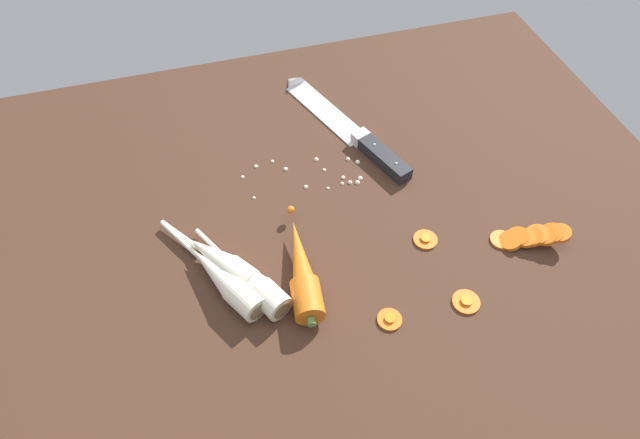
{
  "coord_description": "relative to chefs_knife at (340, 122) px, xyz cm",
  "views": [
    {
      "loc": [
        -14.37,
        -51.29,
        66.02
      ],
      "look_at": [
        0.0,
        -2.0,
        1.5
      ],
      "focal_mm": 30.1,
      "sensor_mm": 36.0,
      "label": 1
    }
  ],
  "objects": [
    {
      "name": "ground_plane",
      "position": [
        -10.09,
        -19.49,
        -2.65
      ],
      "size": [
        120.0,
        90.0,
        4.0
      ],
      "primitive_type": "cube",
      "color": "#42281C"
    },
    {
      "name": "chefs_knife",
      "position": [
        0.0,
        0.0,
        0.0
      ],
      "size": [
        15.25,
        33.7,
        4.18
      ],
      "color": "silver",
      "rests_on": "ground_plane"
    },
    {
      "name": "whole_carrot",
      "position": [
        -15.26,
        -30.18,
        1.45
      ],
      "size": [
        5.87,
        20.63,
        4.2
      ],
      "color": "orange",
      "rests_on": "ground_plane"
    },
    {
      "name": "parsnip_front",
      "position": [
        -26.11,
        -28.44,
        1.33
      ],
      "size": [
        12.9,
        20.32,
        4.0
      ],
      "color": "silver",
      "rests_on": "ground_plane"
    },
    {
      "name": "parsnip_mid_left",
      "position": [
        -26.12,
        -25.2,
        1.33
      ],
      "size": [
        12.93,
        16.75,
        4.0
      ],
      "color": "silver",
      "rests_on": "ground_plane"
    },
    {
      "name": "parsnip_mid_right",
      "position": [
        -22.44,
        -29.78,
        1.33
      ],
      "size": [
        11.26,
        18.58,
        4.0
      ],
      "color": "silver",
      "rests_on": "ground_plane"
    },
    {
      "name": "carrot_slice_stack",
      "position": [
        19.56,
        -33.39,
        0.67
      ],
      "size": [
        11.12,
        6.02,
        3.8
      ],
      "color": "orange",
      "rests_on": "ground_plane"
    },
    {
      "name": "carrot_slice_stray_near",
      "position": [
        -5.55,
        -39.94,
        -0.29
      ],
      "size": [
        3.43,
        3.43,
        0.7
      ],
      "color": "orange",
      "rests_on": "ground_plane"
    },
    {
      "name": "carrot_slice_stray_mid",
      "position": [
        5.72,
        -40.36,
        -0.29
      ],
      "size": [
        3.93,
        3.93,
        0.7
      ],
      "color": "orange",
      "rests_on": "ground_plane"
    },
    {
      "name": "carrot_slice_stray_far",
      "position": [
        4.55,
        -28.75,
        -0.29
      ],
      "size": [
        3.69,
        3.69,
        0.7
      ],
      "color": "orange",
      "rests_on": "ground_plane"
    },
    {
      "name": "mince_crumbs",
      "position": [
        -6.39,
        -11.05,
        -0.27
      ],
      "size": [
        20.49,
        9.53,
        0.88
      ],
      "color": "beige",
      "rests_on": "ground_plane"
    }
  ]
}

